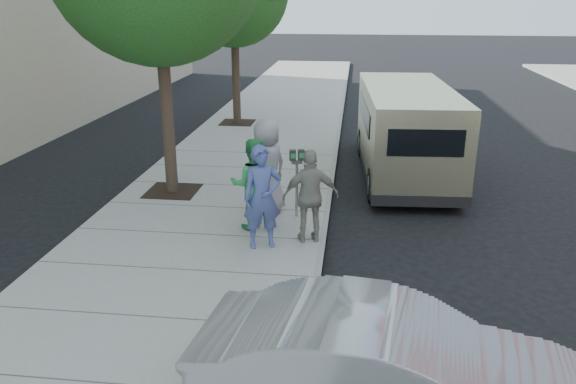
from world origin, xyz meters
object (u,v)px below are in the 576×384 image
(sedan, at_px, (391,374))
(person_gray_shirt, at_px, (267,167))
(parking_meter, at_px, (297,169))
(van, at_px, (405,129))
(person_green_shirt, at_px, (253,184))
(person_officer, at_px, (262,197))
(person_striped_polo, at_px, (311,196))

(sedan, bearing_deg, person_gray_shirt, 27.92)
(parking_meter, distance_m, van, 4.43)
(person_green_shirt, bearing_deg, van, -136.85)
(parking_meter, distance_m, person_gray_shirt, 0.69)
(person_green_shirt, xyz_separation_m, person_gray_shirt, (0.14, 0.91, 0.09))
(parking_meter, xyz_separation_m, van, (2.48, 3.67, 0.04))
(parking_meter, relative_size, person_gray_shirt, 0.72)
(sedan, distance_m, person_officer, 4.78)
(sedan, relative_size, person_gray_shirt, 2.16)
(person_officer, distance_m, person_striped_polo, 0.92)
(sedan, bearing_deg, person_green_shirt, 32.52)
(person_gray_shirt, height_order, person_striped_polo, person_gray_shirt)
(parking_meter, relative_size, person_officer, 0.76)
(person_green_shirt, height_order, person_gray_shirt, person_gray_shirt)
(person_gray_shirt, bearing_deg, person_striped_polo, 77.62)
(person_striped_polo, bearing_deg, sedan, 91.01)
(parking_meter, bearing_deg, person_gray_shirt, 147.26)
(person_officer, bearing_deg, person_striped_polo, 2.49)
(person_green_shirt, bearing_deg, parking_meter, -148.72)
(sedan, height_order, person_green_shirt, person_green_shirt)
(sedan, relative_size, person_green_shirt, 2.38)
(van, xyz_separation_m, person_green_shirt, (-3.28, -4.37, -0.18))
(van, bearing_deg, person_officer, -122.69)
(sedan, distance_m, person_green_shirt, 5.68)
(sedan, bearing_deg, parking_meter, 22.82)
(person_striped_polo, bearing_deg, person_green_shirt, -37.31)
(van, distance_m, person_green_shirt, 5.46)
(van, bearing_deg, sedan, -98.29)
(sedan, relative_size, person_striped_polo, 2.43)
(van, bearing_deg, parking_meter, -127.26)
(person_green_shirt, distance_m, person_striped_polo, 1.29)
(parking_meter, distance_m, person_officer, 1.62)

